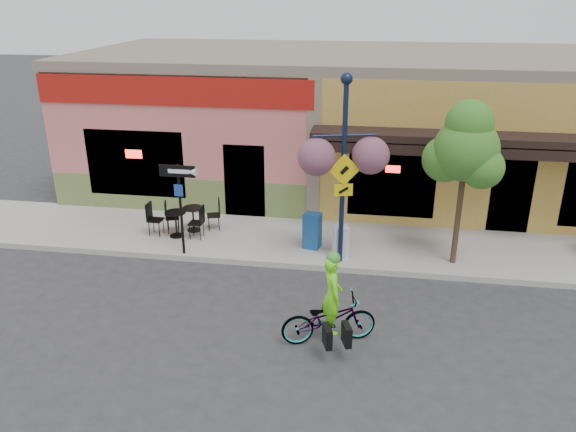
# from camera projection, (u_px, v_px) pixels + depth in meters

# --- Properties ---
(ground) EXTENTS (90.00, 90.00, 0.00)m
(ground) POSITION_uv_depth(u_px,v_px,m) (338.00, 282.00, 13.14)
(ground) COLOR #2D2D30
(ground) RESTS_ON ground
(sidewalk) EXTENTS (24.00, 3.00, 0.15)m
(sidewalk) POSITION_uv_depth(u_px,v_px,m) (343.00, 244.00, 14.94)
(sidewalk) COLOR #9E9B93
(sidewalk) RESTS_ON ground
(curb) EXTENTS (24.00, 0.12, 0.15)m
(curb) POSITION_uv_depth(u_px,v_px,m) (340.00, 269.00, 13.62)
(curb) COLOR #A8A59E
(curb) RESTS_ON ground
(building) EXTENTS (18.20, 8.20, 4.50)m
(building) POSITION_uv_depth(u_px,v_px,m) (356.00, 120.00, 19.17)
(building) COLOR #C56461
(building) RESTS_ON ground
(bicycle) EXTENTS (1.96, 1.19, 0.97)m
(bicycle) POSITION_uv_depth(u_px,v_px,m) (329.00, 319.00, 10.78)
(bicycle) COLOR maroon
(bicycle) RESTS_ON ground
(cyclist_rider) EXTENTS (0.53, 0.66, 1.57)m
(cyclist_rider) POSITION_uv_depth(u_px,v_px,m) (332.00, 306.00, 10.66)
(cyclist_rider) COLOR #70FF1A
(cyclist_rider) RESTS_ON ground
(lamp_post) EXTENTS (1.56, 0.93, 4.57)m
(lamp_post) POSITION_uv_depth(u_px,v_px,m) (343.00, 172.00, 13.00)
(lamp_post) COLOR #121D3B
(lamp_post) RESTS_ON sidewalk
(one_way_sign) EXTENTS (0.90, 0.20, 2.34)m
(one_way_sign) POSITION_uv_depth(u_px,v_px,m) (181.00, 210.00, 13.82)
(one_way_sign) COLOR black
(one_way_sign) RESTS_ON sidewalk
(cafe_set_left) EXTENTS (1.56, 0.81, 0.92)m
(cafe_set_left) POSITION_uv_depth(u_px,v_px,m) (176.00, 220.00, 15.07)
(cafe_set_left) COLOR black
(cafe_set_left) RESTS_ON sidewalk
(cafe_set_right) EXTENTS (1.64, 1.16, 0.89)m
(cafe_set_right) POSITION_uv_depth(u_px,v_px,m) (193.00, 215.00, 15.45)
(cafe_set_right) COLOR black
(cafe_set_right) RESTS_ON sidewalk
(newspaper_box_blue) EXTENTS (0.49, 0.45, 0.93)m
(newspaper_box_blue) POSITION_uv_depth(u_px,v_px,m) (312.00, 231.00, 14.43)
(newspaper_box_blue) COLOR navy
(newspaper_box_blue) RESTS_ON sidewalk
(newspaper_box_grey) EXTENTS (0.46, 0.43, 0.82)m
(newspaper_box_grey) POSITION_uv_depth(u_px,v_px,m) (341.00, 242.00, 13.92)
(newspaper_box_grey) COLOR silver
(newspaper_box_grey) RESTS_ON sidewalk
(street_tree) EXTENTS (1.84, 1.84, 4.03)m
(street_tree) POSITION_uv_depth(u_px,v_px,m) (462.00, 184.00, 13.04)
(street_tree) COLOR #3D7A26
(street_tree) RESTS_ON sidewalk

